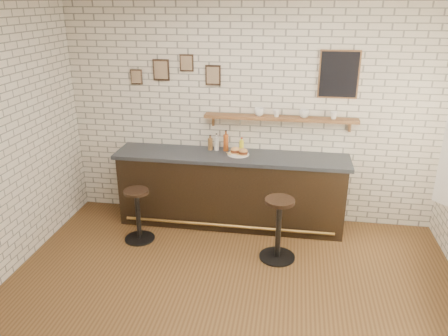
{
  "coord_description": "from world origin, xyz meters",
  "views": [
    {
      "loc": [
        0.56,
        -3.67,
        2.95
      ],
      "look_at": [
        -0.18,
        0.9,
        1.13
      ],
      "focal_mm": 35.0,
      "sensor_mm": 36.0,
      "label": 1
    }
  ],
  "objects_px": {
    "bitters_bottle_white": "(217,143)",
    "bar_stool_right": "(279,227)",
    "ciabatta_sandwich": "(239,151)",
    "condiment_bottle_yellow": "(242,146)",
    "shelf_cup_a": "(259,112)",
    "bar_stool_left": "(138,213)",
    "shelf_cup_c": "(304,114)",
    "shelf_cup_b": "(277,113)",
    "sandwich_plate": "(238,154)",
    "bar_counter": "(231,189)",
    "shelf_cup_d": "(334,115)",
    "bitters_bottle_amber": "(226,142)",
    "bitters_bottle_brown": "(210,144)"
  },
  "relations": [
    {
      "from": "sandwich_plate",
      "to": "condiment_bottle_yellow",
      "type": "height_order",
      "value": "condiment_bottle_yellow"
    },
    {
      "from": "bar_stool_left",
      "to": "sandwich_plate",
      "type": "bearing_deg",
      "value": 28.47
    },
    {
      "from": "bar_counter",
      "to": "sandwich_plate",
      "type": "relative_size",
      "value": 11.07
    },
    {
      "from": "shelf_cup_c",
      "to": "shelf_cup_d",
      "type": "relative_size",
      "value": 1.35
    },
    {
      "from": "bar_stool_left",
      "to": "shelf_cup_c",
      "type": "height_order",
      "value": "shelf_cup_c"
    },
    {
      "from": "bar_stool_right",
      "to": "shelf_cup_c",
      "type": "bearing_deg",
      "value": 76.76
    },
    {
      "from": "shelf_cup_c",
      "to": "bar_stool_left",
      "type": "bearing_deg",
      "value": 104.94
    },
    {
      "from": "bar_stool_right",
      "to": "bar_stool_left",
      "type": "bearing_deg",
      "value": 175.23
    },
    {
      "from": "bitters_bottle_white",
      "to": "shelf_cup_a",
      "type": "xyz_separation_m",
      "value": [
        0.56,
        0.05,
        0.45
      ]
    },
    {
      "from": "condiment_bottle_yellow",
      "to": "shelf_cup_b",
      "type": "height_order",
      "value": "shelf_cup_b"
    },
    {
      "from": "bar_stool_left",
      "to": "ciabatta_sandwich",
      "type": "bearing_deg",
      "value": 28.26
    },
    {
      "from": "bitters_bottle_white",
      "to": "bar_stool_right",
      "type": "bearing_deg",
      "value": -46.02
    },
    {
      "from": "sandwich_plate",
      "to": "bar_stool_right",
      "type": "xyz_separation_m",
      "value": [
        0.59,
        -0.8,
        -0.6
      ]
    },
    {
      "from": "bar_counter",
      "to": "ciabatta_sandwich",
      "type": "height_order",
      "value": "ciabatta_sandwich"
    },
    {
      "from": "bitters_bottle_amber",
      "to": "condiment_bottle_yellow",
      "type": "height_order",
      "value": "bitters_bottle_amber"
    },
    {
      "from": "shelf_cup_b",
      "to": "sandwich_plate",
      "type": "bearing_deg",
      "value": 163.91
    },
    {
      "from": "condiment_bottle_yellow",
      "to": "shelf_cup_a",
      "type": "distance_m",
      "value": 0.51
    },
    {
      "from": "shelf_cup_a",
      "to": "bar_stool_right",
      "type": "bearing_deg",
      "value": -84.18
    },
    {
      "from": "bitters_bottle_amber",
      "to": "shelf_cup_b",
      "type": "bearing_deg",
      "value": 4.0
    },
    {
      "from": "sandwich_plate",
      "to": "shelf_cup_b",
      "type": "xyz_separation_m",
      "value": [
        0.47,
        0.18,
        0.53
      ]
    },
    {
      "from": "bitters_bottle_brown",
      "to": "bar_stool_left",
      "type": "height_order",
      "value": "bitters_bottle_brown"
    },
    {
      "from": "ciabatta_sandwich",
      "to": "shelf_cup_b",
      "type": "bearing_deg",
      "value": 21.9
    },
    {
      "from": "sandwich_plate",
      "to": "bitters_bottle_white",
      "type": "height_order",
      "value": "bitters_bottle_white"
    },
    {
      "from": "shelf_cup_a",
      "to": "shelf_cup_c",
      "type": "bearing_deg",
      "value": -13.68
    },
    {
      "from": "bar_counter",
      "to": "condiment_bottle_yellow",
      "type": "distance_m",
      "value": 0.62
    },
    {
      "from": "ciabatta_sandwich",
      "to": "bar_counter",
      "type": "bearing_deg",
      "value": -171.47
    },
    {
      "from": "sandwich_plate",
      "to": "shelf_cup_b",
      "type": "distance_m",
      "value": 0.73
    },
    {
      "from": "bar_stool_left",
      "to": "bar_stool_right",
      "type": "bearing_deg",
      "value": -4.77
    },
    {
      "from": "bar_counter",
      "to": "bar_stool_left",
      "type": "distance_m",
      "value": 1.28
    },
    {
      "from": "condiment_bottle_yellow",
      "to": "shelf_cup_a",
      "type": "xyz_separation_m",
      "value": [
        0.22,
        0.05,
        0.46
      ]
    },
    {
      "from": "condiment_bottle_yellow",
      "to": "shelf_cup_c",
      "type": "relative_size",
      "value": 1.47
    },
    {
      "from": "bitters_bottle_amber",
      "to": "shelf_cup_a",
      "type": "bearing_deg",
      "value": 6.11
    },
    {
      "from": "bitters_bottle_amber",
      "to": "shelf_cup_b",
      "type": "distance_m",
      "value": 0.78
    },
    {
      "from": "ciabatta_sandwich",
      "to": "bar_stool_right",
      "type": "xyz_separation_m",
      "value": [
        0.58,
        -0.8,
        -0.64
      ]
    },
    {
      "from": "ciabatta_sandwich",
      "to": "shelf_cup_d",
      "type": "relative_size",
      "value": 2.57
    },
    {
      "from": "bar_stool_right",
      "to": "shelf_cup_d",
      "type": "bearing_deg",
      "value": 58.51
    },
    {
      "from": "ciabatta_sandwich",
      "to": "bitters_bottle_amber",
      "type": "relative_size",
      "value": 0.88
    },
    {
      "from": "bitters_bottle_brown",
      "to": "bitters_bottle_white",
      "type": "xyz_separation_m",
      "value": [
        0.09,
        0.0,
        0.01
      ]
    },
    {
      "from": "bar_stool_left",
      "to": "shelf_cup_a",
      "type": "bearing_deg",
      "value": 30.1
    },
    {
      "from": "shelf_cup_b",
      "to": "bar_stool_left",
      "type": "bearing_deg",
      "value": 169.05
    },
    {
      "from": "sandwich_plate",
      "to": "shelf_cup_c",
      "type": "relative_size",
      "value": 2.12
    },
    {
      "from": "sandwich_plate",
      "to": "bitters_bottle_white",
      "type": "bearing_deg",
      "value": 156.31
    },
    {
      "from": "shelf_cup_c",
      "to": "shelf_cup_d",
      "type": "bearing_deg",
      "value": -97.51
    },
    {
      "from": "shelf_cup_d",
      "to": "sandwich_plate",
      "type": "bearing_deg",
      "value": 167.25
    },
    {
      "from": "bar_counter",
      "to": "sandwich_plate",
      "type": "xyz_separation_m",
      "value": [
        0.1,
        0.02,
        0.51
      ]
    },
    {
      "from": "sandwich_plate",
      "to": "bitters_bottle_white",
      "type": "xyz_separation_m",
      "value": [
        -0.32,
        0.14,
        0.09
      ]
    },
    {
      "from": "shelf_cup_c",
      "to": "shelf_cup_d",
      "type": "distance_m",
      "value": 0.37
    },
    {
      "from": "bar_counter",
      "to": "bar_stool_left",
      "type": "xyz_separation_m",
      "value": [
        -1.11,
        -0.64,
        -0.13
      ]
    },
    {
      "from": "bitters_bottle_brown",
      "to": "shelf_cup_b",
      "type": "relative_size",
      "value": 2.18
    },
    {
      "from": "ciabatta_sandwich",
      "to": "shelf_cup_b",
      "type": "distance_m",
      "value": 0.69
    }
  ]
}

